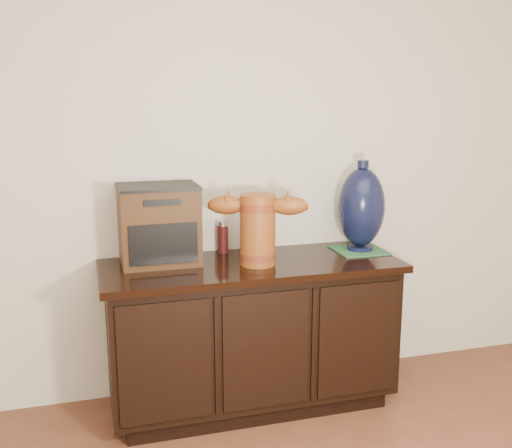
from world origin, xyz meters
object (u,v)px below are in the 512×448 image
object	(u,v)px
terracotta_vessel	(258,225)
sideboard	(251,333)
tv_radio	(159,224)
lamp_base	(361,208)
spray_can	(223,237)

from	to	relation	value
terracotta_vessel	sideboard	bearing A→B (deg)	137.81
sideboard	tv_radio	distance (m)	0.72
sideboard	tv_radio	world-z (taller)	tv_radio
sideboard	terracotta_vessel	world-z (taller)	terracotta_vessel
lamp_base	spray_can	bearing A→B (deg)	166.87
lamp_base	spray_can	xyz separation A→B (m)	(-0.70, 0.16, -0.15)
sideboard	spray_can	size ratio (longest dim) A/B	8.76
terracotta_vessel	tv_radio	bearing A→B (deg)	179.14
terracotta_vessel	lamp_base	size ratio (longest dim) A/B	1.02
tv_radio	spray_can	size ratio (longest dim) A/B	2.30
sideboard	spray_can	xyz separation A→B (m)	(-0.09, 0.22, 0.45)
sideboard	lamp_base	distance (m)	0.86
terracotta_vessel	lamp_base	world-z (taller)	lamp_base
sideboard	terracotta_vessel	xyz separation A→B (m)	(0.02, -0.04, 0.56)
tv_radio	lamp_base	xyz separation A→B (m)	(1.04, -0.07, 0.04)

